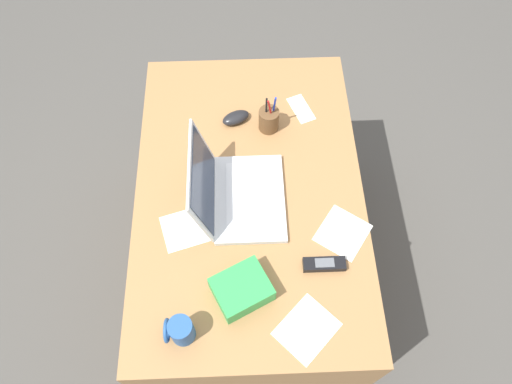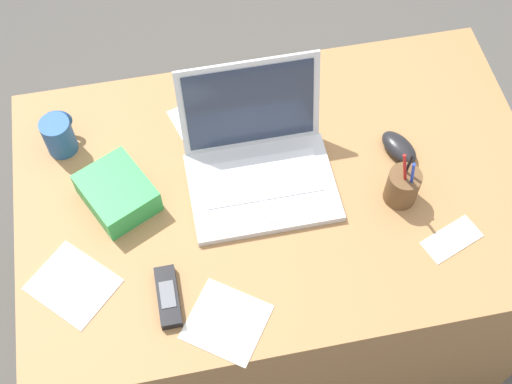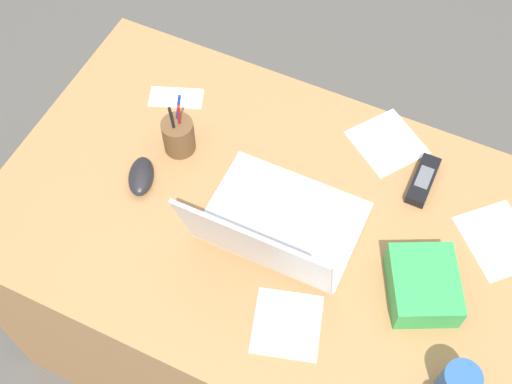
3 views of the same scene
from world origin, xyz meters
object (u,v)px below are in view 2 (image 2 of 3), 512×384
(cordless_phone, at_px, (168,297))
(pen_holder, at_px, (403,186))
(snack_bag, at_px, (117,193))
(computer_mouse, at_px, (399,147))
(laptop, at_px, (258,161))
(coffee_mug_white, at_px, (59,134))

(cordless_phone, distance_m, pen_holder, 0.57)
(snack_bag, bearing_deg, pen_holder, -10.26)
(computer_mouse, bearing_deg, laptop, 154.86)
(computer_mouse, relative_size, cordless_phone, 0.78)
(computer_mouse, height_order, pen_holder, pen_holder)
(laptop, xyz_separation_m, cordless_phone, (-0.25, -0.28, -0.04))
(coffee_mug_white, bearing_deg, laptop, -20.20)
(computer_mouse, bearing_deg, snack_bag, 156.68)
(laptop, xyz_separation_m, pen_holder, (0.31, -0.13, -0.00))
(computer_mouse, bearing_deg, coffee_mug_white, 143.77)
(laptop, bearing_deg, snack_bag, -177.51)
(coffee_mug_white, bearing_deg, computer_mouse, -12.30)
(cordless_phone, bearing_deg, laptop, 47.99)
(coffee_mug_white, xyz_separation_m, snack_bag, (0.12, -0.18, -0.01))
(laptop, xyz_separation_m, coffee_mug_white, (-0.45, 0.16, -0.00))
(computer_mouse, height_order, cordless_phone, computer_mouse)
(computer_mouse, xyz_separation_m, snack_bag, (-0.67, -0.01, 0.02))
(coffee_mug_white, xyz_separation_m, pen_holder, (0.75, -0.29, -0.00))
(computer_mouse, height_order, snack_bag, snack_bag)
(coffee_mug_white, distance_m, cordless_phone, 0.48)
(pen_holder, xyz_separation_m, snack_bag, (-0.63, 0.11, -0.01))
(cordless_phone, distance_m, snack_bag, 0.27)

